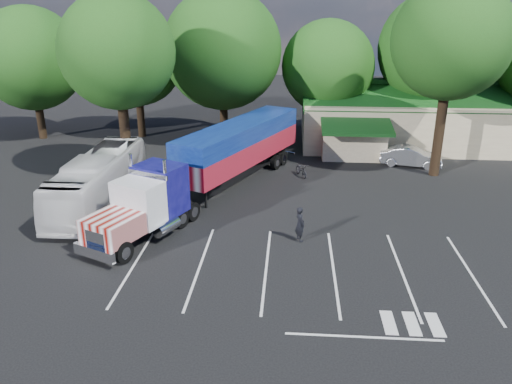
# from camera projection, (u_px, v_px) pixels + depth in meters

# --- Properties ---
(ground) EXTENTS (120.00, 120.00, 0.00)m
(ground) POSITION_uv_depth(u_px,v_px,m) (272.00, 217.00, 29.47)
(ground) COLOR black
(ground) RESTS_ON ground
(event_hall) EXTENTS (24.20, 14.12, 5.55)m
(event_hall) POSITION_uv_depth(u_px,v_px,m) (435.00, 118.00, 44.29)
(event_hall) COLOR beige
(event_hall) RESTS_ON ground
(tree_row_a) EXTENTS (9.00, 9.00, 11.68)m
(tree_row_a) POSITION_uv_depth(u_px,v_px,m) (31.00, 59.00, 43.77)
(tree_row_a) COLOR black
(tree_row_a) RESTS_ON ground
(tree_row_b) EXTENTS (8.40, 8.40, 11.35)m
(tree_row_b) POSITION_uv_depth(u_px,v_px,m) (136.00, 58.00, 44.36)
(tree_row_b) COLOR black
(tree_row_b) RESTS_ON ground
(tree_row_c) EXTENTS (10.00, 10.00, 13.05)m
(tree_row_c) POSITION_uv_depth(u_px,v_px,m) (222.00, 50.00, 42.00)
(tree_row_c) COLOR black
(tree_row_c) RESTS_ON ground
(tree_row_d) EXTENTS (8.00, 8.00, 10.60)m
(tree_row_d) POSITION_uv_depth(u_px,v_px,m) (328.00, 67.00, 43.11)
(tree_row_d) COLOR black
(tree_row_d) RESTS_ON ground
(tree_row_e) EXTENTS (9.60, 9.60, 12.90)m
(tree_row_e) POSITION_uv_depth(u_px,v_px,m) (435.00, 49.00, 42.41)
(tree_row_e) COLOR black
(tree_row_e) RESTS_ON ground
(tree_near_left) EXTENTS (7.60, 7.60, 12.65)m
(tree_near_left) POSITION_uv_depth(u_px,v_px,m) (117.00, 52.00, 32.61)
(tree_near_left) COLOR black
(tree_near_left) RESTS_ON ground
(tree_near_right) EXTENTS (8.00, 8.00, 13.50)m
(tree_near_right) POSITION_uv_depth(u_px,v_px,m) (452.00, 41.00, 33.18)
(tree_near_right) COLOR black
(tree_near_right) RESTS_ON ground
(semi_truck) EXTENTS (10.80, 19.76, 4.31)m
(semi_truck) POSITION_uv_depth(u_px,v_px,m) (219.00, 157.00, 32.40)
(semi_truck) COLOR black
(semi_truck) RESTS_ON ground
(woman) EXTENTS (0.73, 0.84, 1.93)m
(woman) POSITION_uv_depth(u_px,v_px,m) (300.00, 224.00, 26.25)
(woman) COLOR black
(woman) RESTS_ON ground
(bicycle) EXTENTS (1.25, 1.92, 0.95)m
(bicycle) POSITION_uv_depth(u_px,v_px,m) (301.00, 170.00, 36.16)
(bicycle) COLOR black
(bicycle) RESTS_ON ground
(tour_bus) EXTENTS (2.67, 11.37, 3.17)m
(tour_bus) POSITION_uv_depth(u_px,v_px,m) (99.00, 180.00, 30.81)
(tour_bus) COLOR silver
(tour_bus) RESTS_ON ground
(silver_sedan) EXTENTS (4.84, 2.59, 1.52)m
(silver_sedan) POSITION_uv_depth(u_px,v_px,m) (411.00, 157.00, 38.26)
(silver_sedan) COLOR #B6B9BE
(silver_sedan) RESTS_ON ground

